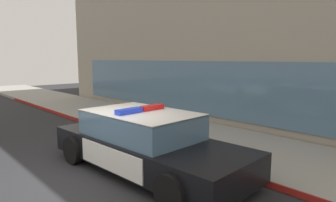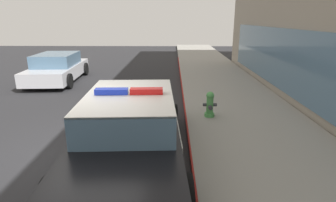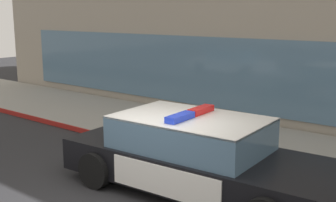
% 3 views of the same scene
% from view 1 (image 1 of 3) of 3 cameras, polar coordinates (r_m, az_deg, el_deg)
% --- Properties ---
extents(ground, '(48.00, 48.00, 0.00)m').
position_cam_1_polar(ground, '(6.98, -13.60, -13.91)').
color(ground, '#262628').
extents(sidewalk, '(48.00, 3.43, 0.15)m').
position_cam_1_polar(sidewalk, '(9.42, 8.29, -7.42)').
color(sidewalk, gray).
rests_on(sidewalk, ground).
extents(curb_red_paint, '(28.80, 0.04, 0.14)m').
position_cam_1_polar(curb_red_paint, '(8.20, 0.53, -9.71)').
color(curb_red_paint, maroon).
rests_on(curb_red_paint, ground).
extents(storefront_building, '(25.50, 10.31, 9.17)m').
position_cam_1_polar(storefront_building, '(15.15, 26.26, 14.91)').
color(storefront_building, gray).
rests_on(storefront_building, ground).
extents(police_cruiser, '(5.19, 2.34, 1.49)m').
position_cam_1_polar(police_cruiser, '(6.92, -4.42, -7.92)').
color(police_cruiser, black).
rests_on(police_cruiser, ground).
extents(fire_hydrant, '(0.34, 0.39, 0.73)m').
position_cam_1_polar(fire_hydrant, '(9.83, -3.84, -4.14)').
color(fire_hydrant, '#4C994C').
rests_on(fire_hydrant, sidewalk).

